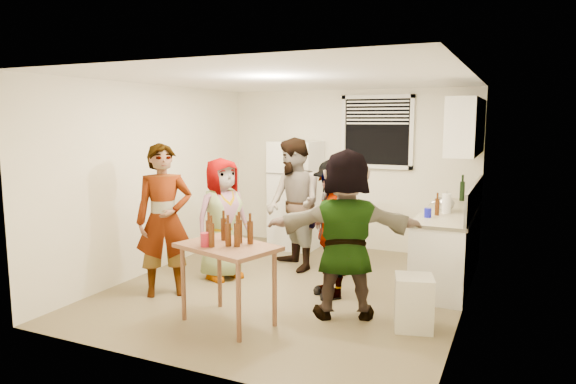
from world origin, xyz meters
The scene contains 23 objects.
room centered at (0.00, 0.00, 0.00)m, with size 4.00×4.50×2.50m, color white, non-canonical shape.
window centered at (0.45, 2.21, 1.85)m, with size 1.12×0.10×1.06m, color white, non-canonical shape.
refrigerator centered at (-0.75, 1.88, 0.85)m, with size 0.70×0.70×1.70m, color white.
counter_lower centered at (1.70, 1.15, 0.43)m, with size 0.60×2.20×0.86m, color white.
countertop centered at (1.70, 1.15, 0.88)m, with size 0.64×2.22×0.04m, color #C1B89B.
backsplash centered at (1.99, 1.15, 1.08)m, with size 0.03×2.20×0.36m, color beige.
upper_cabinets centered at (1.83, 1.35, 1.95)m, with size 0.34×1.60×0.70m, color white.
kettle centered at (1.65, 1.08, 0.90)m, with size 0.25×0.21×0.21m, color silver, non-canonical shape.
paper_towel centered at (1.68, 0.94, 0.90)m, with size 0.11×0.11×0.24m, color white.
wine_bottle centered at (1.75, 2.01, 0.90)m, with size 0.07×0.07×0.27m, color black.
beer_bottle_counter centered at (1.60, 0.72, 0.90)m, with size 0.05×0.05×0.20m, color #47230C.
blue_cup centered at (1.52, 0.54, 0.90)m, with size 0.08×0.08×0.11m, color #1315BE.
picture_frame centered at (1.92, 1.47, 0.97)m, with size 0.02×0.16×0.13m, color gold.
trash_bin centered at (1.61, -0.63, 0.25)m, with size 0.36×0.36×0.53m, color silver.
serving_table centered at (-0.12, -1.26, 0.00)m, with size 0.96×0.64×0.81m, color brown, non-canonical shape.
beer_bottle_table centered at (-0.05, -1.15, 0.81)m, with size 0.06×0.06×0.24m, color #47230C.
red_cup centered at (-0.28, -1.41, 0.81)m, with size 0.10×0.10×0.13m, color #A41A2B.
guest_grey centered at (-0.96, 0.00, 0.00)m, with size 0.76×1.56×0.50m, color #979797.
guest_stripe centered at (-1.23, -0.82, 0.00)m, with size 0.65×1.77×0.42m, color #141933.
guest_back_left centered at (-0.28, 0.74, 0.00)m, with size 0.88×1.80×0.68m, color brown.
guest_back_right centered at (0.32, 0.70, 0.00)m, with size 0.99×1.54×0.57m, color #47474C.
guest_black centered at (0.54, -0.07, 0.00)m, with size 0.87×1.49×0.36m, color black.
guest_orange centered at (0.89, -0.59, 0.00)m, with size 1.63×1.75×0.52m, color tan.
Camera 1 is at (2.48, -5.52, 2.04)m, focal length 32.00 mm.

